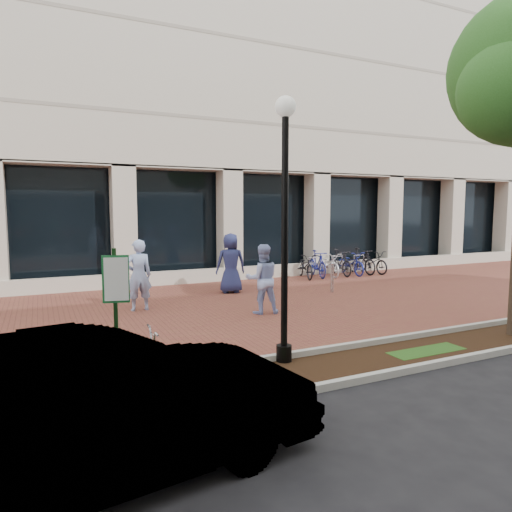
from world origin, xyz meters
name	(u,v)px	position (x,y,z in m)	size (l,w,h in m)	color
ground	(230,307)	(0.00, 0.00, 0.00)	(120.00, 120.00, 0.00)	black
brick_plaza	(230,307)	(0.00, 0.00, 0.01)	(40.00, 9.00, 0.01)	brown
planting_strip	(345,365)	(0.00, -5.25, 0.01)	(40.00, 1.50, 0.01)	black
curb_plaza_side	(321,350)	(0.00, -4.50, 0.06)	(40.00, 0.12, 0.12)	#A3A49A
curb_street_side	(374,377)	(0.00, -6.00, 0.06)	(40.00, 0.12, 0.12)	#A3A49A
near_office_building	(143,49)	(0.00, 10.47, 10.05)	(40.00, 12.12, 16.00)	beige
parking_sign	(116,309)	(-3.84, -5.49, 1.42)	(0.34, 0.07, 2.21)	#163D18
lamppost	(285,216)	(-0.85, -4.60, 2.59)	(0.36, 0.36, 4.60)	black
locked_bicycle	(118,367)	(-3.78, -5.05, 0.49)	(0.66, 1.88, 0.99)	silver
pedestrian_left	(139,275)	(-2.35, 0.69, 0.96)	(0.70, 0.46, 1.91)	#8BA2D0
pedestrian_mid	(262,279)	(0.48, -1.03, 0.91)	(0.88, 0.69, 1.81)	#97ABE1
pedestrian_right	(231,263)	(0.88, 2.07, 0.97)	(0.95, 0.62, 1.95)	navy
bollard	(332,277)	(3.85, 0.65, 0.51)	(0.12, 0.12, 1.01)	#B5B5B9
bike_rack_cluster	(340,263)	(6.41, 3.76, 0.51)	(4.22, 1.95, 1.08)	black
sedan_near_curb	(103,409)	(-4.20, -6.95, 0.73)	(1.55, 4.44, 1.46)	#B2B3B7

